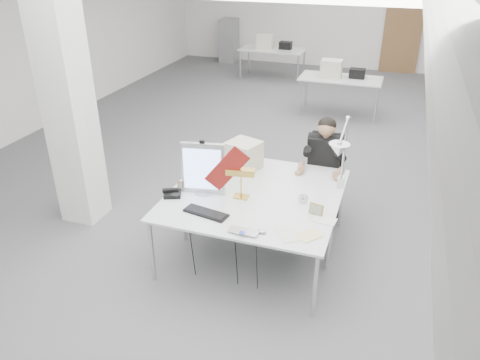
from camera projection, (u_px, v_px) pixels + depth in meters
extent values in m
cube|color=#525254|center=(294.00, 175.00, 7.13)|extent=(10.00, 14.00, 0.02)
cube|color=white|center=(358.00, 7.00, 12.28)|extent=(10.00, 0.02, 3.20)
cube|color=white|center=(7.00, 46.00, 7.84)|extent=(0.02, 14.00, 3.20)
cube|color=white|center=(67.00, 95.00, 5.37)|extent=(0.45, 0.45, 3.20)
cube|color=brown|center=(402.00, 32.00, 12.13)|extent=(0.95, 0.08, 2.10)
cube|color=silver|center=(242.00, 215.00, 4.68)|extent=(1.80, 0.90, 0.02)
cube|color=silver|center=(267.00, 176.00, 5.44)|extent=(1.80, 0.90, 0.02)
cube|color=silver|center=(341.00, 79.00, 9.25)|extent=(1.60, 0.80, 0.02)
cube|color=silver|center=(273.00, 50.00, 11.67)|extent=(1.60, 0.80, 0.02)
cube|color=gray|center=(229.00, 40.00, 13.45)|extent=(0.45, 0.55, 1.20)
cube|color=#B4B4B9|center=(203.00, 168.00, 4.94)|extent=(0.46, 0.13, 0.58)
cube|color=maroon|center=(227.00, 169.00, 4.80)|extent=(0.47, 0.13, 0.52)
cube|color=black|center=(206.00, 213.00, 4.67)|extent=(0.48, 0.23, 0.02)
imported|color=silver|center=(242.00, 234.00, 4.33)|extent=(0.29, 0.19, 0.02)
ellipsoid|color=#ABABAF|center=(262.00, 231.00, 4.36)|extent=(0.09, 0.06, 0.04)
cube|color=black|center=(172.00, 194.00, 4.99)|extent=(0.23, 0.22, 0.04)
cube|color=#94663F|center=(184.00, 186.00, 5.07)|extent=(0.15, 0.08, 0.11)
cube|color=#9E7F44|center=(316.00, 209.00, 4.64)|extent=(0.15, 0.07, 0.12)
cylinder|color=#B7B7BC|center=(303.00, 198.00, 4.86)|extent=(0.11, 0.04, 0.10)
cube|color=silver|center=(288.00, 234.00, 4.35)|extent=(0.31, 0.33, 0.01)
cube|color=#DED385|center=(309.00, 236.00, 4.32)|extent=(0.26, 0.27, 0.01)
cube|color=silver|center=(325.00, 220.00, 4.56)|extent=(0.23, 0.18, 0.01)
cube|color=#BBB69B|center=(244.00, 155.00, 5.53)|extent=(0.44, 0.43, 0.34)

